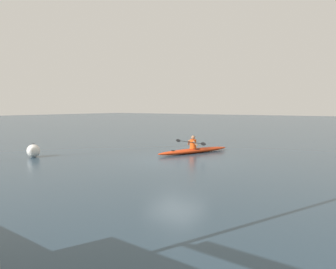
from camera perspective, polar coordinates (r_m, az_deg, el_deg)
name	(u,v)px	position (r m, az deg, el deg)	size (l,w,h in m)	color
ground_plane	(176,161)	(15.79, 1.40, -4.46)	(160.00, 160.00, 0.00)	#283D4C
kayak	(194,151)	(18.36, 4.46, -2.75)	(2.09, 4.76, 0.26)	red
kayaker	(193,143)	(18.24, 4.22, -1.44)	(2.37, 0.83, 0.71)	#E04C14
mooring_buoy_red_near	(33,151)	(18.12, -21.91, -2.57)	(0.65, 0.65, 0.69)	silver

